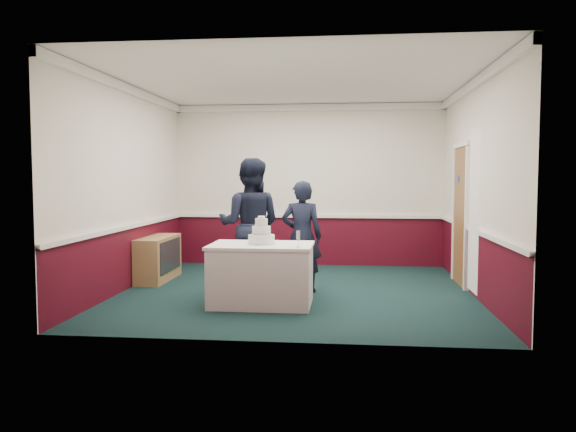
# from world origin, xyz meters

# --- Properties ---
(ground) EXTENTS (5.00, 5.00, 0.00)m
(ground) POSITION_xyz_m (0.00, 0.00, 0.00)
(ground) COLOR black
(ground) RESTS_ON ground
(room_shell) EXTENTS (5.00, 5.00, 3.00)m
(room_shell) POSITION_xyz_m (0.08, 0.61, 1.97)
(room_shell) COLOR silver
(room_shell) RESTS_ON ground
(sideboard) EXTENTS (0.41, 1.20, 0.70)m
(sideboard) POSITION_xyz_m (-2.28, 0.67, 0.35)
(sideboard) COLOR #A68650
(sideboard) RESTS_ON ground
(cake_table) EXTENTS (1.32, 0.92, 0.79)m
(cake_table) POSITION_xyz_m (-0.37, -0.87, 0.40)
(cake_table) COLOR white
(cake_table) RESTS_ON ground
(wedding_cake) EXTENTS (0.35, 0.35, 0.36)m
(wedding_cake) POSITION_xyz_m (-0.37, -0.87, 0.90)
(wedding_cake) COLOR white
(wedding_cake) RESTS_ON cake_table
(cake_knife) EXTENTS (0.02, 0.22, 0.00)m
(cake_knife) POSITION_xyz_m (-0.40, -1.07, 0.79)
(cake_knife) COLOR silver
(cake_knife) RESTS_ON cake_table
(champagne_flute) EXTENTS (0.05, 0.05, 0.21)m
(champagne_flute) POSITION_xyz_m (0.13, -1.15, 0.93)
(champagne_flute) COLOR silver
(champagne_flute) RESTS_ON cake_table
(person_man) EXTENTS (0.96, 0.76, 1.92)m
(person_man) POSITION_xyz_m (-0.67, -0.01, 0.96)
(person_man) COLOR black
(person_man) RESTS_ON ground
(person_woman) EXTENTS (0.58, 0.38, 1.60)m
(person_woman) POSITION_xyz_m (0.08, 0.01, 0.80)
(person_woman) COLOR black
(person_woman) RESTS_ON ground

